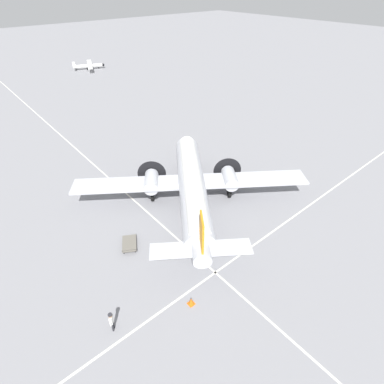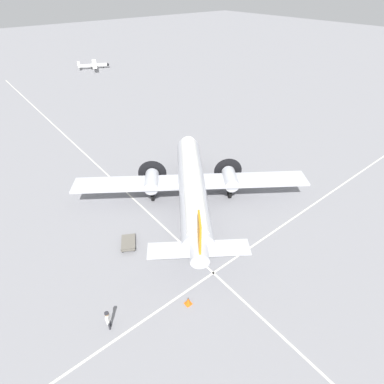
# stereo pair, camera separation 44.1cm
# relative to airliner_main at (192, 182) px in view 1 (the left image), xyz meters

# --- Properties ---
(ground_plane) EXTENTS (300.00, 300.00, 0.00)m
(ground_plane) POSITION_rel_airliner_main_xyz_m (0.24, 0.33, -2.50)
(ground_plane) COLOR gray
(apron_line_eastwest) EXTENTS (120.00, 0.16, 0.01)m
(apron_line_eastwest) POSITION_rel_airliner_main_xyz_m (0.24, 7.88, -2.49)
(apron_line_eastwest) COLOR silver
(apron_line_eastwest) RESTS_ON ground_plane
(apron_line_northsouth) EXTENTS (0.16, 120.00, 0.01)m
(apron_line_northsouth) POSITION_rel_airliner_main_xyz_m (4.24, 0.33, -2.49)
(apron_line_northsouth) COLOR silver
(apron_line_northsouth) RESTS_ON ground_plane
(airliner_main) EXTENTS (20.22, 18.29, 5.70)m
(airliner_main) POSITION_rel_airliner_main_xyz_m (0.00, 0.00, 0.00)
(airliner_main) COLOR silver
(airliner_main) RESTS_ON ground_plane
(crew_foreground) EXTENTS (0.41, 0.44, 1.66)m
(crew_foreground) POSITION_rel_airliner_main_xyz_m (12.41, 6.94, -1.46)
(crew_foreground) COLOR #2D2D33
(crew_foreground) RESTS_ON ground_plane
(suitcase_near_door) EXTENTS (0.47, 0.14, 0.59)m
(suitcase_near_door) POSITION_rel_airliner_main_xyz_m (6.41, 3.12, -2.22)
(suitcase_near_door) COLOR brown
(suitcase_near_door) RESTS_ON ground_plane
(baggage_cart) EXTENTS (2.01, 2.31, 0.56)m
(baggage_cart) POSITION_rel_airliner_main_xyz_m (7.85, 1.18, -2.22)
(baggage_cart) COLOR #6B665B
(baggage_cart) RESTS_ON ground_plane
(light_aircraft_distant) EXTENTS (7.46, 9.64, 1.94)m
(light_aircraft_distant) POSITION_rel_airliner_main_xyz_m (-15.27, -57.11, -1.69)
(light_aircraft_distant) COLOR white
(light_aircraft_distant) RESTS_ON ground_plane
(traffic_cone) EXTENTS (0.46, 0.46, 0.61)m
(traffic_cone) POSITION_rel_airliner_main_xyz_m (7.41, 8.75, -2.21)
(traffic_cone) COLOR orange
(traffic_cone) RESTS_ON ground_plane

